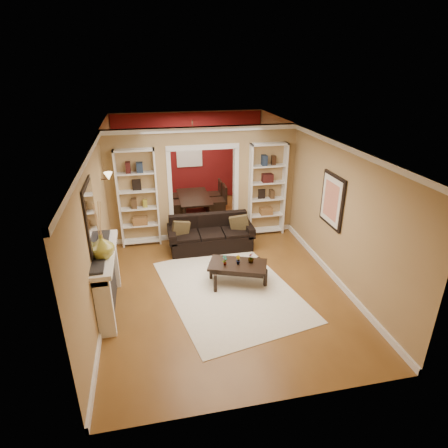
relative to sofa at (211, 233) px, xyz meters
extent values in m
plane|color=brown|center=(-0.03, -0.45, -0.38)|extent=(8.00, 8.00, 0.00)
plane|color=white|center=(-0.03, -0.45, 2.32)|extent=(8.00, 8.00, 0.00)
plane|color=tan|center=(-0.03, 3.55, 0.97)|extent=(8.00, 0.00, 8.00)
plane|color=tan|center=(-0.03, -4.45, 0.97)|extent=(8.00, 0.00, 8.00)
plane|color=tan|center=(-2.28, -0.45, 0.97)|extent=(0.00, 8.00, 8.00)
plane|color=tan|center=(2.22, -0.45, 0.97)|extent=(0.00, 8.00, 8.00)
cube|color=tan|center=(-0.03, 0.75, 0.97)|extent=(4.50, 0.15, 2.70)
cube|color=maroon|center=(-0.03, 3.52, 0.94)|extent=(4.44, 0.04, 2.64)
cube|color=#8CA5CC|center=(-0.03, 3.48, 1.17)|extent=(0.78, 0.03, 0.98)
cube|color=white|center=(0.05, -1.81, -0.38)|extent=(2.83, 3.53, 0.01)
cube|color=black|center=(0.00, 0.00, 0.00)|extent=(1.95, 0.84, 0.76)
cube|color=brown|center=(-0.69, -0.02, 0.19)|extent=(0.41, 0.20, 0.39)
cube|color=brown|center=(0.69, -0.02, 0.21)|extent=(0.45, 0.26, 0.43)
cube|color=black|center=(0.27, -1.58, -0.17)|extent=(1.26, 0.96, 0.42)
imported|color=#336626|center=(0.01, -1.58, 0.15)|extent=(0.13, 0.13, 0.21)
imported|color=#336626|center=(0.27, -1.58, 0.13)|extent=(0.10, 0.11, 0.18)
imported|color=#336626|center=(0.53, -1.58, 0.14)|extent=(0.15, 0.15, 0.21)
cube|color=white|center=(-1.58, 0.58, 0.77)|extent=(0.90, 0.30, 2.30)
cube|color=white|center=(1.52, 0.58, 0.77)|extent=(0.90, 0.30, 2.30)
cube|color=white|center=(-2.12, -1.95, 0.20)|extent=(0.32, 1.70, 1.16)
imported|color=olive|center=(-2.12, -2.17, 0.98)|extent=(0.41, 0.41, 0.40)
cube|color=silver|center=(-2.26, -1.95, 1.42)|extent=(0.03, 0.95, 1.10)
cube|color=#FFE0A5|center=(-2.18, 0.10, 1.45)|extent=(0.18, 0.18, 0.22)
cube|color=black|center=(2.18, -1.45, 1.17)|extent=(0.04, 0.85, 1.05)
imported|color=black|center=(-0.07, 2.19, -0.11)|extent=(1.56, 0.87, 0.55)
cube|color=black|center=(-0.62, 1.89, 0.09)|extent=(0.54, 0.54, 0.95)
cube|color=black|center=(0.48, 1.89, 0.09)|extent=(0.54, 0.54, 0.94)
cube|color=black|center=(-0.62, 2.49, 0.09)|extent=(0.59, 0.59, 0.95)
cube|color=black|center=(0.48, 2.49, 0.07)|extent=(0.57, 0.57, 0.90)
cube|color=#3C281B|center=(-0.03, 2.25, 1.64)|extent=(0.50, 0.50, 0.30)
camera|label=1|loc=(-1.30, -7.76, 3.69)|focal=30.00mm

